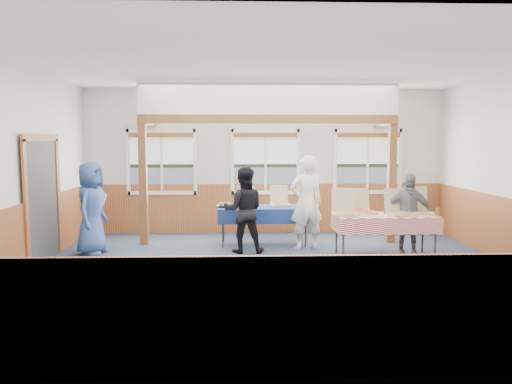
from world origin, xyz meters
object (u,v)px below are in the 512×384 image
man_blue (91,208)px  woman_white (306,203)px  table_left (264,210)px  woman_black (244,210)px  person_grey (408,215)px  table_right (385,218)px

man_blue → woman_white: bearing=-77.9°
table_left → woman_white: size_ratio=1.01×
woman_black → person_grey: bearing=173.6°
table_right → person_grey: (0.44, 0.07, 0.05)m
table_right → woman_white: bearing=154.5°
man_blue → person_grey: size_ratio=1.13×
table_left → woman_black: 0.83m
table_left → man_blue: size_ratio=1.07×
table_right → woman_white: (-1.32, 0.66, 0.20)m
person_grey → woman_white: bearing=173.0°
person_grey → table_right: bearing=-159.2°
table_left → woman_white: 0.94m
table_left → man_blue: bearing=-165.6°
table_left → person_grey: person_grey is taller
table_right → woman_black: (-2.52, 0.42, 0.09)m
table_right → man_blue: bearing=176.8°
table_right → woman_black: size_ratio=1.14×
table_left → woman_black: bearing=-118.3°
woman_black → table_left: bearing=-119.1°
woman_white → woman_black: size_ratio=1.13×
man_blue → table_right: bearing=-86.0°
table_right → man_blue: size_ratio=1.07×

